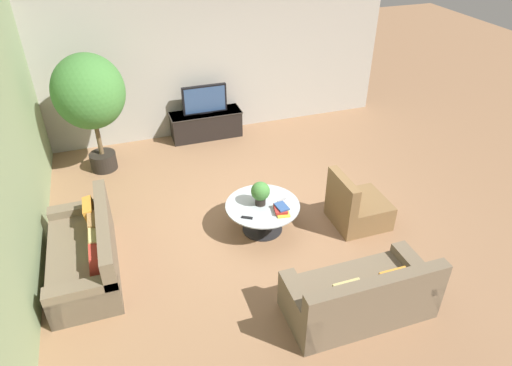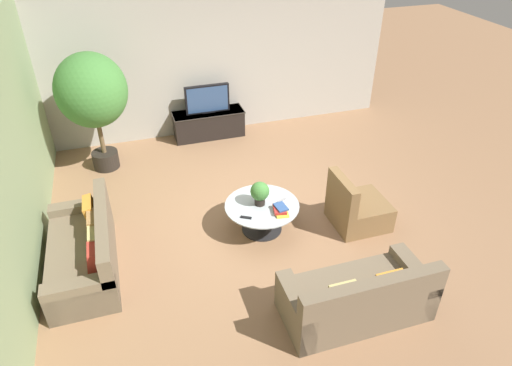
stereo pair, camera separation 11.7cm
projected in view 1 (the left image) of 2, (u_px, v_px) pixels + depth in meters
The scene contains 14 objects.
ground_plane at pixel (262, 217), 7.20m from camera, with size 24.00×24.00×0.00m, color #8C6647.
back_wall_stone at pixel (208, 60), 8.95m from camera, with size 7.40×0.12×3.00m, color #A39E93.
side_wall_left at pixel (10, 163), 5.66m from camera, with size 0.12×7.40×3.00m, color gray.
media_console at pixel (206, 124), 9.32m from camera, with size 1.44×0.50×0.54m.
television at pixel (205, 99), 9.02m from camera, with size 0.89×0.13×0.57m.
coffee_table at pixel (263, 212), 6.77m from camera, with size 1.10×1.10×0.45m.
couch_by_wall at pixel (87, 254), 6.05m from camera, with size 0.84×1.84×0.84m.
couch_near_entry at pixel (360, 296), 5.44m from camera, with size 1.75×0.84×0.84m.
armchair_wicker at pixel (356, 208), 6.94m from camera, with size 0.80×0.76×0.86m.
potted_palm_tall at pixel (89, 94), 7.61m from camera, with size 1.20×1.20×2.14m.
potted_plant_tabletop at pixel (260, 192), 6.60m from camera, with size 0.28×0.28×0.37m.
book_stack at pixel (281, 209), 6.54m from camera, with size 0.24×0.32×0.09m.
remote_black at pixel (247, 218), 6.43m from camera, with size 0.04×0.16×0.02m, color black.
remote_silver at pixel (282, 200), 6.78m from camera, with size 0.04×0.16×0.02m, color gray.
Camera 1 is at (-1.92, -5.38, 4.42)m, focal length 32.00 mm.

